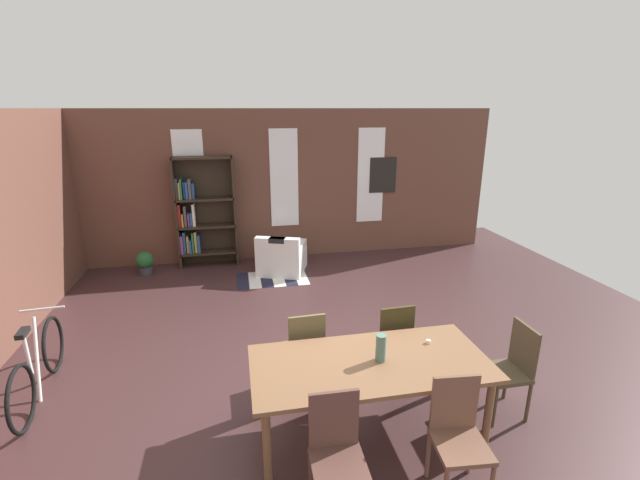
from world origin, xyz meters
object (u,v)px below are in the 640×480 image
dining_chair_near_left (337,452)px  bicycle_second (38,367)px  dining_chair_far_left (305,348)px  dining_table (370,368)px  dining_chair_near_right (458,433)px  dining_chair_far_right (392,339)px  potted_plant_by_shelf (145,262)px  bookshelf_tall (201,213)px  armchair_white (282,258)px  vase_on_table (381,348)px  dining_chair_head_right (511,367)px

dining_chair_near_left → bicycle_second: size_ratio=0.57×
dining_chair_near_left → dining_chair_far_left: 1.44m
dining_table → dining_chair_near_right: dining_chair_near_right is taller
dining_chair_far_right → dining_chair_near_right: 1.44m
dining_table → bicycle_second: bicycle_second is taller
dining_chair_near_left → potted_plant_by_shelf: dining_chair_near_left is taller
dining_table → dining_chair_near_left: bearing=-123.7°
dining_table → dining_chair_far_right: 0.89m
dining_chair_near_right → bookshelf_tall: bookshelf_tall is taller
dining_chair_near_right → armchair_white: 5.06m
vase_on_table → dining_chair_near_left: bearing=-128.5°
dining_chair_far_right → bicycle_second: (-3.73, 0.49, -0.18)m
dining_table → dining_chair_head_right: 1.46m
dining_table → vase_on_table: bearing=-0.0°
vase_on_table → dining_chair_near_left: (-0.57, -0.72, -0.37)m
vase_on_table → dining_chair_far_left: (-0.57, 0.72, -0.37)m
dining_chair_head_right → armchair_white: dining_chair_head_right is taller
dining_table → armchair_white: size_ratio=2.10×
dining_table → dining_chair_near_right: bearing=-55.8°
dining_chair_near_right → vase_on_table: bearing=118.8°
potted_plant_by_shelf → dining_chair_near_left: bearing=-66.6°
vase_on_table → dining_chair_far_left: bearing=128.4°
dining_chair_far_right → dining_chair_head_right: 1.20m
vase_on_table → dining_table: bearing=180.0°
dining_chair_near_left → potted_plant_by_shelf: (-2.33, 5.39, -0.28)m
dining_chair_near_left → dining_chair_far_left: (0.00, 1.44, 0.00)m
dining_chair_far_left → bookshelf_tall: 4.47m
dining_chair_near_left → armchair_white: bearing=88.4°
vase_on_table → dining_chair_far_left: vase_on_table is taller
vase_on_table → potted_plant_by_shelf: bearing=121.9°
dining_chair_near_left → dining_chair_far_right: same height
dining_chair_near_right → dining_chair_far_right: bearing=90.1°
bookshelf_tall → armchair_white: size_ratio=2.04×
dining_table → bookshelf_tall: bookshelf_tall is taller
dining_chair_far_right → dining_chair_far_left: size_ratio=1.00×
dining_chair_head_right → dining_chair_far_left: bearing=159.5°
dining_chair_far_left → armchair_white: (0.14, 3.54, -0.23)m
bookshelf_tall → armchair_white: bearing=-26.0°
dining_chair_far_left → dining_chair_near_right: bearing=-56.1°
vase_on_table → dining_chair_near_right: vase_on_table is taller
dining_chair_near_left → dining_chair_near_right: size_ratio=1.00×
dining_chair_near_left → bicycle_second: (-2.76, 1.93, -0.18)m
dining_chair_far_left → dining_chair_head_right: bearing=-20.5°
vase_on_table → potted_plant_by_shelf: vase_on_table is taller
bookshelf_tall → dining_chair_far_right: bearing=-61.9°
dining_chair_head_right → bookshelf_tall: size_ratio=0.45×
dining_chair_near_right → dining_chair_head_right: same height
potted_plant_by_shelf → armchair_white: bearing=-9.2°
dining_table → potted_plant_by_shelf: 5.47m
dining_table → dining_chair_far_left: bearing=123.6°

